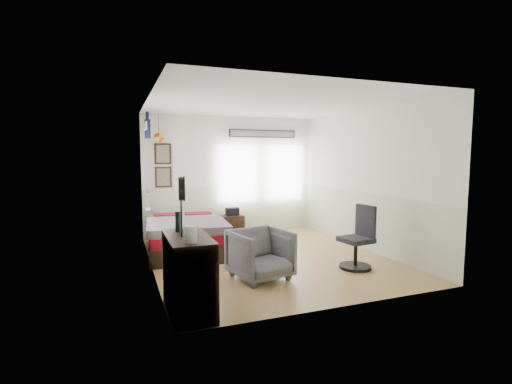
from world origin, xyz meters
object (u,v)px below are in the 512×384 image
Objects in this scene: armchair at (260,254)px; task_chair at (358,243)px; dresser at (188,274)px; nightstand at (232,225)px; bed at (186,236)px.

task_chair is (1.68, -0.07, 0.05)m from armchair.
nightstand is at bearing 65.89° from dresser.
nightstand is (1.67, 3.73, -0.22)m from dresser.
task_chair is at bearing -33.74° from bed.
armchair is at bearing -62.96° from bed.
bed is at bearing -141.66° from nightstand.
dresser is 2.97m from task_chair.
dresser is 1.24× the size of armchair.
dresser reaches higher than armchair.
nightstand is at bearing 69.39° from armchair.
task_chair reaches higher than dresser.
nightstand is 3.27m from task_chair.
dresser is at bearing -173.62° from task_chair.
bed is at bearing 133.94° from task_chair.
nightstand is (1.23, 1.07, -0.07)m from bed.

